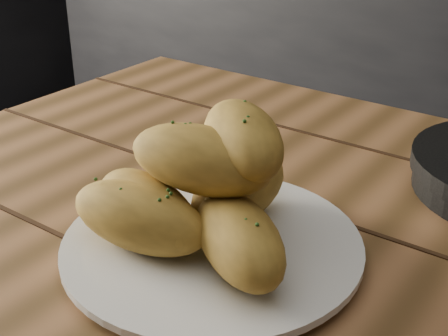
% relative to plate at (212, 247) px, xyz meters
% --- Properties ---
extents(plate, '(0.30, 0.30, 0.02)m').
position_rel_plate_xyz_m(plate, '(0.00, 0.00, 0.00)').
color(plate, silver).
rests_on(plate, table).
extents(bread_rolls, '(0.27, 0.22, 0.14)m').
position_rel_plate_xyz_m(bread_rolls, '(-0.01, -0.01, 0.06)').
color(bread_rolls, '#BC8F34').
rests_on(bread_rolls, plate).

